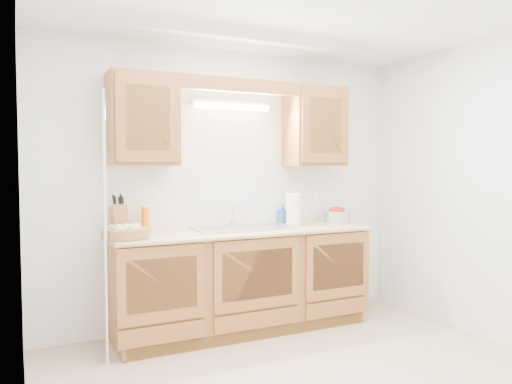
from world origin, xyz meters
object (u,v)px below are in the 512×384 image
fruit_basket (126,232)px  apple_bowl (336,215)px  knife_block (119,219)px  paper_towel (294,209)px

fruit_basket → apple_bowl: bearing=5.6°
knife_block → paper_towel: paper_towel is taller
fruit_basket → apple_bowl: apple_bowl is taller
paper_towel → apple_bowl: 0.50m
fruit_basket → paper_towel: paper_towel is taller
apple_bowl → paper_towel: bearing=-176.7°
knife_block → paper_towel: (1.57, -0.11, 0.03)m
paper_towel → fruit_basket: bearing=-173.7°
paper_towel → knife_block: bearing=176.1°
fruit_basket → apple_bowl: size_ratio=1.18×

